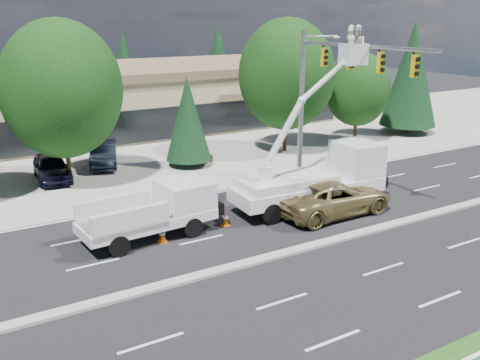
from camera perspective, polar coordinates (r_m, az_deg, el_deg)
ground at (r=22.08m, az=-0.32°, el=-9.26°), size 140.00×140.00×0.00m
concrete_apron at (r=39.62m, az=-15.14°, el=2.21°), size 140.00×22.00×0.01m
road_median at (r=22.05m, az=-0.32°, el=-9.12°), size 120.00×0.55×0.12m
strip_mall at (r=48.59m, az=-18.71°, el=7.99°), size 50.40×15.40×5.50m
tree_front_d at (r=33.07m, az=-18.51°, el=9.15°), size 7.04×7.04×9.76m
tree_front_e at (r=36.00m, az=-5.60°, el=6.55°), size 3.07×3.07×6.05m
tree_front_f at (r=39.67m, az=4.99°, el=11.14°), size 7.03×7.03×9.75m
tree_front_g at (r=44.27m, az=12.44°, el=9.45°), size 5.16×5.16×7.15m
tree_front_h at (r=48.44m, az=17.82°, el=10.70°), size 4.78×4.78×9.41m
tree_back_c at (r=62.59m, az=-12.24°, el=11.80°), size 4.15×4.15×8.18m
tree_back_d at (r=67.36m, az=-2.33°, el=12.82°), size 4.48×4.48×8.84m
signal_mast at (r=31.57m, az=9.07°, el=10.10°), size 2.76×10.16×9.00m
utility_pickup at (r=24.95m, az=-8.86°, el=-3.82°), size 6.35×2.80×2.38m
bucket_truck at (r=28.68m, az=8.65°, el=1.08°), size 8.55×3.11×9.37m
traffic_cone_b at (r=24.46m, az=-8.29°, el=-5.85°), size 0.40×0.40×0.70m
traffic_cone_c at (r=26.06m, az=-1.57°, el=-4.19°), size 0.40×0.40×0.70m
traffic_cone_d at (r=29.37m, az=11.70°, el=-2.05°), size 0.40×0.40×0.70m
traffic_cone_e at (r=30.39m, az=12.57°, el=-1.45°), size 0.40×0.40×0.70m
minivan at (r=27.87m, az=9.92°, el=-1.81°), size 6.38×2.96×1.77m
parked_car_west at (r=35.14m, az=-19.45°, el=1.31°), size 2.28×4.94×1.64m
parked_car_east at (r=37.50m, az=-14.36°, el=2.71°), size 3.15×5.21×1.62m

